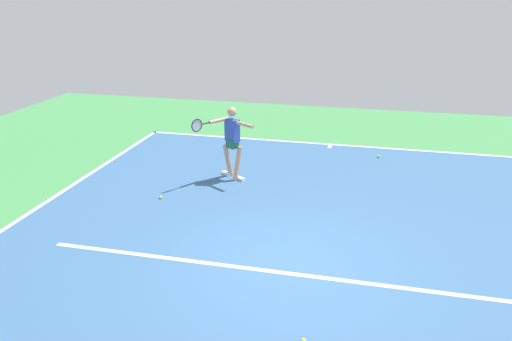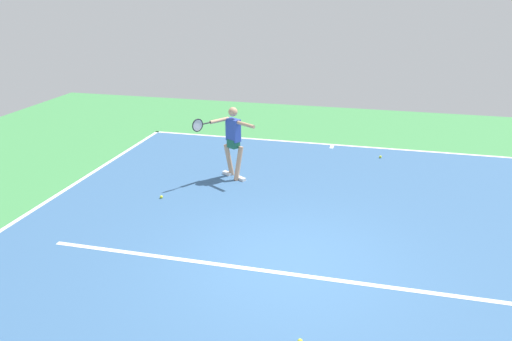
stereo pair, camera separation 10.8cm
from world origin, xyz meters
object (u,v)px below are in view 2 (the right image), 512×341
tennis_ball_by_baseline (161,197)px  tennis_ball_far_corner (380,157)px  tennis_ball_centre_court (300,341)px  tennis_player (232,138)px

tennis_ball_by_baseline → tennis_ball_far_corner: bearing=-139.0°
tennis_ball_by_baseline → tennis_ball_far_corner: size_ratio=1.00×
tennis_ball_by_baseline → tennis_ball_centre_court: bearing=133.2°
tennis_ball_by_baseline → tennis_ball_centre_court: 5.34m
tennis_player → tennis_ball_centre_court: bearing=147.4°
tennis_player → tennis_ball_far_corner: size_ratio=25.83×
tennis_ball_by_baseline → tennis_ball_far_corner: same height
tennis_player → tennis_ball_centre_court: 6.07m
tennis_ball_by_baseline → tennis_ball_centre_court: same height
tennis_ball_by_baseline → tennis_ball_centre_court: size_ratio=1.00×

